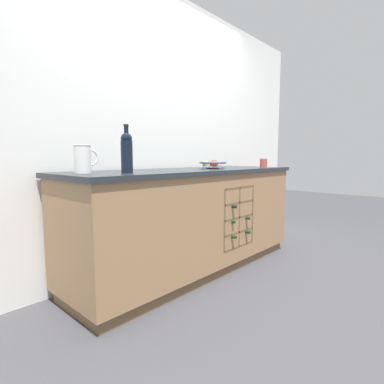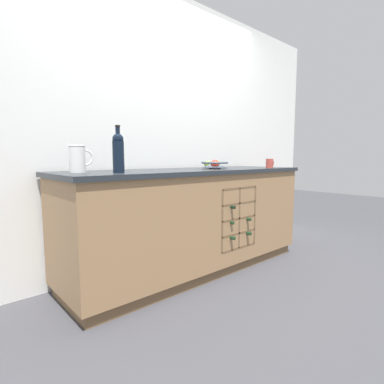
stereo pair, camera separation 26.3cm
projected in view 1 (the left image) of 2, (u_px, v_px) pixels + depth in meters
ground_plane at (192, 270)px, 2.72m from camera, size 14.00×14.00×0.00m
back_wall at (161, 130)px, 2.85m from camera, size 4.68×0.06×2.55m
kitchen_island at (192, 220)px, 2.67m from camera, size 2.32×0.74×0.91m
fruit_bowl at (213, 164)px, 2.76m from camera, size 0.25×0.25×0.08m
white_pitcher at (83, 158)px, 1.94m from camera, size 0.17×0.11×0.18m
ceramic_mug at (264, 163)px, 3.07m from camera, size 0.11×0.07×0.09m
standing_wine_bottle at (127, 152)px, 1.93m from camera, size 0.08×0.08×0.31m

